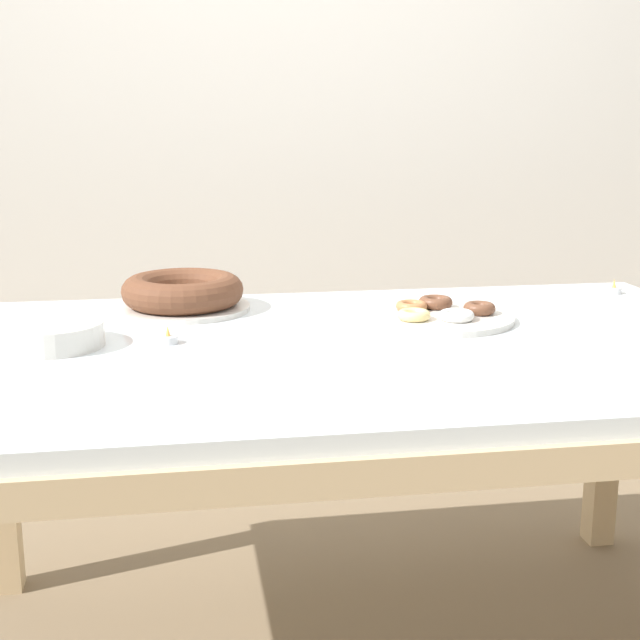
{
  "coord_description": "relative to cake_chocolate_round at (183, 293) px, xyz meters",
  "views": [
    {
      "loc": [
        -0.36,
        -1.72,
        1.21
      ],
      "look_at": [
        -0.08,
        -0.05,
        0.81
      ],
      "focal_mm": 50.0,
      "sensor_mm": 36.0,
      "label": 1
    }
  ],
  "objects": [
    {
      "name": "tealight_left_edge",
      "position": [
        -0.03,
        -0.31,
        -0.03
      ],
      "size": [
        0.04,
        0.04,
        0.04
      ],
      "color": "silver",
      "rests_on": "dining_table"
    },
    {
      "name": "dining_table",
      "position": [
        0.34,
        -0.36,
        -0.12
      ],
      "size": [
        1.75,
        1.07,
        0.75
      ],
      "color": "silver",
      "rests_on": "ground"
    },
    {
      "name": "tealight_right_edge",
      "position": [
        1.1,
        0.02,
        -0.03
      ],
      "size": [
        0.04,
        0.04,
        0.04
      ],
      "color": "silver",
      "rests_on": "dining_table"
    },
    {
      "name": "wall_back",
      "position": [
        0.34,
        1.29,
        0.51
      ],
      "size": [
        8.0,
        0.1,
        2.6
      ],
      "primitive_type": "cube",
      "color": "white",
      "rests_on": "ground"
    },
    {
      "name": "plate_stack",
      "position": [
        -0.26,
        -0.29,
        -0.02
      ],
      "size": [
        0.21,
        0.21,
        0.05
      ],
      "color": "silver",
      "rests_on": "dining_table"
    },
    {
      "name": "cake_chocolate_round",
      "position": [
        0.0,
        0.0,
        0.0
      ],
      "size": [
        0.32,
        0.32,
        0.08
      ],
      "color": "silver",
      "rests_on": "dining_table"
    },
    {
      "name": "pastry_platter",
      "position": [
        0.57,
        -0.2,
        -0.03
      ],
      "size": [
        0.34,
        0.34,
        0.04
      ],
      "color": "silver",
      "rests_on": "dining_table"
    }
  ]
}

